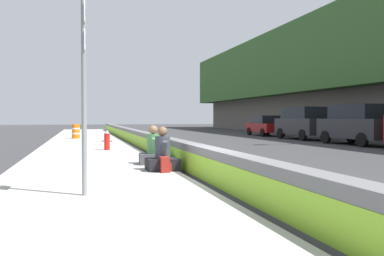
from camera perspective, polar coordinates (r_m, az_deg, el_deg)
ground_plane at (r=9.40m, az=2.79°, el=-8.02°), size 160.00×160.00×0.00m
sidewalk_strip at (r=8.93m, az=-13.74°, el=-8.12°), size 80.00×4.40×0.14m
jersey_barrier at (r=9.34m, az=2.77°, el=-5.46°), size 76.00×0.45×0.85m
route_sign_post at (r=7.52m, az=-15.17°, el=6.44°), size 0.44×0.09×3.60m
fire_hydrant at (r=17.73m, az=-12.06°, el=-1.64°), size 0.26×0.46×0.88m
seated_person_foreground at (r=10.76m, az=-4.24°, el=-4.08°), size 0.75×0.86×1.17m
seated_person_middle at (r=12.23m, az=-5.55°, el=-3.41°), size 0.78×0.90×1.18m
backpack at (r=10.37m, az=-3.90°, el=-5.26°), size 0.32×0.28×0.40m
construction_barrel at (r=27.90m, az=-16.27°, el=-0.46°), size 0.54×0.54×0.95m
parked_car_third at (r=24.35m, az=22.50°, el=0.53°), size 4.86×2.18×2.28m
parked_car_fourth at (r=29.15m, az=15.58°, el=0.74°), size 4.80×2.07×2.28m
parked_car_midline at (r=34.27m, az=10.46°, el=0.35°), size 4.55×2.05×1.71m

